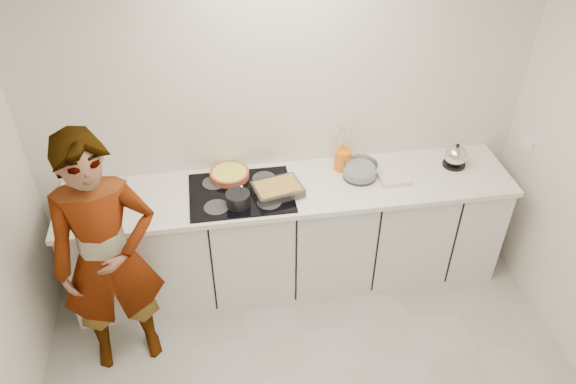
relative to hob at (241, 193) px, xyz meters
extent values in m
cube|color=white|center=(0.35, -1.26, 1.68)|extent=(3.60, 3.20, 0.00)
cube|color=silver|center=(0.35, 0.34, 0.38)|extent=(3.60, 0.00, 2.60)
cube|color=white|center=(2.14, 0.07, 0.15)|extent=(0.02, 0.15, 0.09)
cube|color=silver|center=(0.35, 0.02, -0.48)|extent=(3.20, 0.58, 0.87)
cube|color=white|center=(0.35, 0.02, -0.03)|extent=(3.24, 0.64, 0.04)
cube|color=black|center=(0.00, 0.00, 0.00)|extent=(0.72, 0.54, 0.01)
cylinder|color=#A74E32|center=(-0.06, 0.19, 0.03)|extent=(0.37, 0.37, 0.05)
cylinder|color=#EFE845|center=(-0.06, 0.19, 0.05)|extent=(0.32, 0.32, 0.01)
cylinder|color=black|center=(-0.03, -0.13, 0.05)|extent=(0.18, 0.18, 0.09)
cylinder|color=silver|center=(-0.01, -0.11, 0.09)|extent=(0.03, 0.07, 0.14)
cube|color=silver|center=(0.25, -0.05, 0.04)|extent=(0.37, 0.31, 0.06)
cube|color=gold|center=(0.25, -0.05, 0.06)|extent=(0.33, 0.27, 0.02)
cylinder|color=silver|center=(0.87, 0.07, 0.05)|extent=(0.28, 0.28, 0.12)
cylinder|color=white|center=(0.87, 0.07, 0.03)|extent=(0.23, 0.23, 0.05)
cube|color=white|center=(1.11, -0.02, 0.01)|extent=(0.22, 0.16, 0.03)
cylinder|color=black|center=(1.61, 0.10, 0.00)|extent=(0.22, 0.22, 0.02)
sphere|color=silver|center=(1.61, 0.10, 0.08)|extent=(0.22, 0.22, 0.16)
sphere|color=black|center=(1.61, 0.10, 0.17)|extent=(0.04, 0.04, 0.03)
cylinder|color=orange|center=(0.77, 0.19, 0.07)|extent=(0.17, 0.17, 0.16)
imported|color=silver|center=(-0.87, -0.50, -0.02)|extent=(0.72, 0.54, 1.79)
camera|label=1|loc=(-0.16, -3.12, 2.41)|focal=35.00mm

